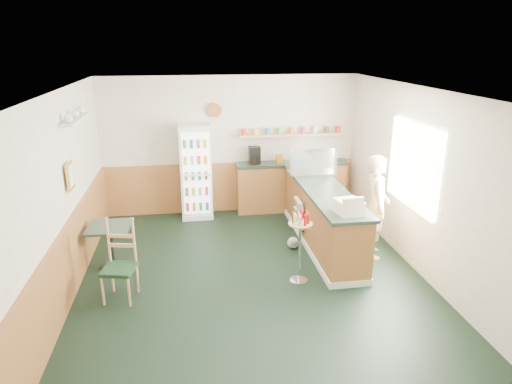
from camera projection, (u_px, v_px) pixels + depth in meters
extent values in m
plane|color=black|center=(252.00, 281.00, 6.61)|extent=(6.00, 6.00, 0.00)
cube|color=beige|center=(231.00, 145.00, 9.01)|extent=(5.00, 0.02, 2.70)
cube|color=beige|center=(58.00, 202.00, 5.83)|extent=(0.02, 6.00, 2.70)
cube|color=beige|center=(425.00, 184.00, 6.54)|extent=(0.02, 6.00, 2.70)
cube|color=white|center=(252.00, 91.00, 5.76)|extent=(5.00, 6.00, 0.02)
cube|color=#AB6E37|center=(231.00, 187.00, 9.24)|extent=(4.98, 0.05, 1.00)
cube|color=#AB6E37|center=(70.00, 261.00, 6.10)|extent=(0.05, 5.98, 1.00)
cube|color=white|center=(413.00, 166.00, 6.75)|extent=(0.06, 1.45, 1.25)
cube|color=gold|center=(70.00, 176.00, 6.24)|extent=(0.03, 0.32, 0.38)
cube|color=white|center=(76.00, 119.00, 6.50)|extent=(0.18, 1.20, 0.03)
cylinder|color=brown|center=(215.00, 110.00, 8.68)|extent=(0.26, 0.04, 0.26)
cube|color=#AB6E37|center=(323.00, 218.00, 7.66)|extent=(0.60, 2.95, 0.95)
cube|color=white|center=(321.00, 241.00, 7.80)|extent=(0.64, 2.97, 0.10)
cube|color=#2B3B31|center=(324.00, 189.00, 7.50)|extent=(0.68, 3.01, 0.05)
cube|color=#AB6E37|center=(291.00, 188.00, 9.26)|extent=(2.20, 0.38, 0.95)
cube|color=#2B3B31|center=(292.00, 163.00, 9.10)|extent=(2.24, 0.42, 0.05)
cube|color=tan|center=(291.00, 135.00, 9.00)|extent=(2.10, 0.22, 0.04)
cube|color=black|center=(255.00, 155.00, 8.93)|extent=(0.22, 0.18, 0.34)
cylinder|color=#B2664C|center=(244.00, 132.00, 8.84)|extent=(0.10, 0.10, 0.12)
cylinder|color=#B2664C|center=(256.00, 132.00, 8.87)|extent=(0.10, 0.10, 0.12)
cylinder|color=#B2664C|center=(268.00, 131.00, 8.90)|extent=(0.10, 0.10, 0.12)
cylinder|color=#B2664C|center=(280.00, 131.00, 8.94)|extent=(0.10, 0.10, 0.12)
cylinder|color=#B2664C|center=(292.00, 131.00, 8.97)|extent=(0.10, 0.10, 0.12)
cylinder|color=#B2664C|center=(303.00, 130.00, 9.00)|extent=(0.10, 0.10, 0.12)
cylinder|color=#B2664C|center=(315.00, 130.00, 9.04)|extent=(0.10, 0.10, 0.12)
cylinder|color=#B2664C|center=(327.00, 130.00, 9.07)|extent=(0.10, 0.10, 0.12)
cylinder|color=#B2664C|center=(338.00, 129.00, 9.11)|extent=(0.10, 0.10, 0.12)
cube|color=white|center=(196.00, 171.00, 8.83)|extent=(0.60, 0.42, 1.81)
cube|color=white|center=(196.00, 174.00, 8.61)|extent=(0.50, 0.02, 1.60)
cube|color=silver|center=(196.00, 175.00, 8.55)|extent=(0.54, 0.02, 1.66)
cube|color=silver|center=(311.00, 173.00, 8.23)|extent=(0.81, 0.43, 0.06)
cube|color=silver|center=(312.00, 161.00, 8.16)|extent=(0.80, 0.41, 0.41)
cube|color=beige|center=(349.00, 207.00, 6.35)|extent=(0.38, 0.40, 0.20)
imported|color=tan|center=(376.00, 207.00, 7.16)|extent=(0.53, 0.64, 1.66)
cylinder|color=silver|center=(299.00, 280.00, 6.61)|extent=(0.26, 0.26, 0.02)
cylinder|color=silver|center=(300.00, 253.00, 6.47)|extent=(0.04, 0.04, 0.88)
cylinder|color=tan|center=(300.00, 224.00, 6.34)|extent=(0.34, 0.34, 0.02)
cylinder|color=red|center=(306.00, 217.00, 6.36)|extent=(0.05, 0.05, 0.15)
cylinder|color=red|center=(302.00, 215.00, 6.40)|extent=(0.05, 0.05, 0.15)
cylinder|color=red|center=(296.00, 216.00, 6.39)|extent=(0.05, 0.05, 0.15)
cylinder|color=red|center=(293.00, 218.00, 6.33)|extent=(0.05, 0.05, 0.15)
cylinder|color=red|center=(295.00, 220.00, 6.25)|extent=(0.05, 0.05, 0.15)
cylinder|color=red|center=(300.00, 221.00, 6.21)|extent=(0.05, 0.05, 0.15)
cylinder|color=red|center=(305.00, 220.00, 6.23)|extent=(0.05, 0.05, 0.15)
cylinder|color=red|center=(308.00, 219.00, 6.29)|extent=(0.05, 0.05, 0.15)
cube|color=black|center=(299.00, 227.00, 7.89)|extent=(0.05, 0.43, 0.03)
cube|color=silver|center=(298.00, 223.00, 7.87)|extent=(0.09, 0.39, 0.15)
cube|color=black|center=(300.00, 217.00, 7.83)|extent=(0.05, 0.43, 0.03)
cube|color=silver|center=(299.00, 213.00, 7.81)|extent=(0.09, 0.39, 0.15)
cube|color=black|center=(300.00, 207.00, 7.78)|extent=(0.05, 0.43, 0.03)
cube|color=silver|center=(299.00, 204.00, 7.75)|extent=(0.09, 0.39, 0.15)
cylinder|color=black|center=(114.00, 266.00, 6.99)|extent=(0.36, 0.36, 0.04)
cylinder|color=black|center=(111.00, 247.00, 6.89)|extent=(0.07, 0.07, 0.63)
cube|color=#2B3B31|center=(109.00, 227.00, 6.79)|extent=(0.67, 0.67, 0.04)
cube|color=black|center=(119.00, 269.00, 6.02)|extent=(0.49, 0.49, 0.05)
cylinder|color=tan|center=(105.00, 292.00, 5.91)|extent=(0.03, 0.03, 0.43)
cylinder|color=tan|center=(132.00, 290.00, 5.96)|extent=(0.03, 0.03, 0.43)
cylinder|color=tan|center=(109.00, 279.00, 6.23)|extent=(0.03, 0.03, 0.43)
cylinder|color=tan|center=(135.00, 277.00, 6.28)|extent=(0.03, 0.03, 0.43)
cube|color=tan|center=(118.00, 241.00, 6.09)|extent=(0.37, 0.12, 0.66)
sphere|color=#989893|center=(293.00, 243.00, 7.63)|extent=(0.19, 0.19, 0.19)
sphere|color=#989893|center=(294.00, 241.00, 7.51)|extent=(0.11, 0.11, 0.11)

